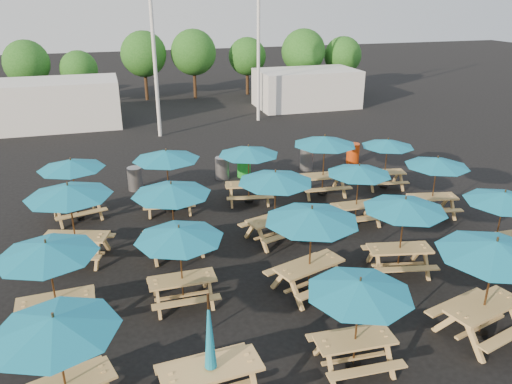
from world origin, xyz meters
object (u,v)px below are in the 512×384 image
object	(u,v)px
picnic_unit_6	(172,192)
waste_bin_2	(244,166)
picnic_unit_17	(504,200)
waste_bin_4	(353,153)
picnic_unit_0	(55,329)
picnic_unit_19	(388,145)
waste_bin_1	(222,168)
picnic_unit_7	(166,158)
picnic_unit_10	(275,180)
picnic_unit_5	(179,237)
picnic_unit_12	(495,253)
picnic_unit_2	(69,194)
picnic_unit_9	(312,219)
picnic_unit_1	(47,253)
picnic_unit_18	(437,165)
picnic_unit_3	(71,167)
picnic_unit_15	(325,143)
picnic_unit_8	(360,291)
picnic_unit_13	(405,208)
picnic_unit_4	(211,360)
waste_bin_0	(135,179)
picnic_unit_14	(359,172)
picnic_unit_11	(249,153)

from	to	relation	value
picnic_unit_6	waste_bin_2	world-z (taller)	picnic_unit_6
picnic_unit_17	waste_bin_4	bearing A→B (deg)	91.86
picnic_unit_0	picnic_unit_19	distance (m)	15.20
picnic_unit_0	waste_bin_1	distance (m)	13.55
picnic_unit_7	picnic_unit_10	bearing A→B (deg)	-40.93
picnic_unit_5	picnic_unit_12	size ratio (longest dim) A/B	0.72
picnic_unit_2	picnic_unit_9	world-z (taller)	picnic_unit_2
picnic_unit_1	waste_bin_1	xyz separation A→B (m)	(6.24, 9.07, -1.55)
picnic_unit_18	waste_bin_4	world-z (taller)	picnic_unit_18
picnic_unit_3	picnic_unit_15	bearing A→B (deg)	-16.83
picnic_unit_6	waste_bin_2	size ratio (longest dim) A/B	2.72
picnic_unit_5	waste_bin_2	bearing A→B (deg)	65.09
picnic_unit_6	picnic_unit_8	world-z (taller)	picnic_unit_6
picnic_unit_2	picnic_unit_3	distance (m)	3.16
picnic_unit_15	picnic_unit_12	bearing A→B (deg)	-85.50
picnic_unit_10	picnic_unit_17	bearing A→B (deg)	-44.89
picnic_unit_13	waste_bin_4	size ratio (longest dim) A/B	2.89
picnic_unit_6	picnic_unit_17	xyz separation A→B (m)	(9.32, -3.20, -0.10)
picnic_unit_15	waste_bin_1	xyz separation A→B (m)	(-3.49, 2.94, -1.67)
picnic_unit_1	picnic_unit_18	distance (m)	13.11
picnic_unit_1	waste_bin_4	world-z (taller)	picnic_unit_1
picnic_unit_8	picnic_unit_15	distance (m)	10.13
picnic_unit_18	picnic_unit_4	bearing A→B (deg)	-133.78
picnic_unit_17	picnic_unit_18	xyz separation A→B (m)	(0.15, 3.43, -0.02)
picnic_unit_19	picnic_unit_13	bearing A→B (deg)	-106.44
picnic_unit_9	waste_bin_0	distance (m)	10.09
picnic_unit_14	picnic_unit_17	xyz separation A→B (m)	(2.86, -3.58, 0.06)
picnic_unit_19	picnic_unit_12	bearing A→B (deg)	-96.55
picnic_unit_19	waste_bin_0	size ratio (longest dim) A/B	2.58
picnic_unit_13	waste_bin_1	bearing A→B (deg)	120.79
picnic_unit_2	picnic_unit_5	distance (m)	4.23
picnic_unit_18	picnic_unit_19	bearing A→B (deg)	106.03
picnic_unit_7	picnic_unit_14	xyz separation A→B (m)	(6.19, -2.98, -0.18)
picnic_unit_6	picnic_unit_14	world-z (taller)	picnic_unit_6
picnic_unit_9	picnic_unit_5	bearing A→B (deg)	155.38
picnic_unit_0	picnic_unit_13	world-z (taller)	picnic_unit_13
picnic_unit_7	picnic_unit_8	size ratio (longest dim) A/B	1.15
picnic_unit_13	waste_bin_2	size ratio (longest dim) A/B	2.89
picnic_unit_2	picnic_unit_3	world-z (taller)	picnic_unit_2
picnic_unit_3	picnic_unit_11	xyz separation A→B (m)	(6.37, -0.26, 0.01)
picnic_unit_0	picnic_unit_7	world-z (taller)	picnic_unit_7
picnic_unit_2	picnic_unit_19	size ratio (longest dim) A/B	1.28
picnic_unit_8	waste_bin_1	bearing A→B (deg)	92.98
picnic_unit_10	picnic_unit_17	distance (m)	6.82
picnic_unit_13	waste_bin_2	distance (m)	9.56
picnic_unit_7	waste_bin_0	xyz separation A→B (m)	(-1.07, 2.59, -1.61)
picnic_unit_8	picnic_unit_2	bearing A→B (deg)	134.31
picnic_unit_14	picnic_unit_17	distance (m)	4.58
picnic_unit_7	picnic_unit_0	bearing A→B (deg)	-101.95
picnic_unit_14	waste_bin_0	xyz separation A→B (m)	(-7.26, 5.56, -1.44)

